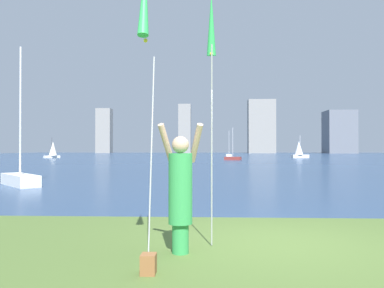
# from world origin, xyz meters

# --- Properties ---
(ground) EXTENTS (120.00, 138.00, 0.12)m
(ground) POSITION_xyz_m (0.00, 50.95, -0.06)
(ground) COLOR #4C662D
(person) EXTENTS (0.73, 0.54, 1.98)m
(person) POSITION_xyz_m (-1.61, -0.72, 0.98)
(person) COLOR green
(person) RESTS_ON ground
(kite_flag_left) EXTENTS (0.16, 1.19, 4.34)m
(kite_flag_left) POSITION_xyz_m (-2.09, -1.15, 3.63)
(kite_flag_left) COLOR #B2B2B7
(kite_flag_left) RESTS_ON ground
(kite_flag_right) EXTENTS (0.16, 0.90, 4.26)m
(kite_flag_right) POSITION_xyz_m (-1.13, -0.01, 3.60)
(kite_flag_right) COLOR #B2B2B7
(kite_flag_right) RESTS_ON ground
(bag) EXTENTS (0.19, 0.21, 0.25)m
(bag) POSITION_xyz_m (-1.95, -1.70, 0.13)
(bag) COLOR brown
(bag) RESTS_ON ground
(sailboat_1) EXTENTS (2.56, 2.67, 5.91)m
(sailboat_1) POSITION_xyz_m (-9.18, 9.39, 0.34)
(sailboat_1) COLOR white
(sailboat_1) RESTS_ON ground
(sailboat_3) EXTENTS (0.97, 1.75, 4.25)m
(sailboat_3) POSITION_xyz_m (2.03, 53.30, 0.34)
(sailboat_3) COLOR silver
(sailboat_3) RESTS_ON ground
(sailboat_5) EXTENTS (2.79, 1.56, 3.62)m
(sailboat_5) POSITION_xyz_m (13.12, 54.45, 1.25)
(sailboat_5) COLOR silver
(sailboat_5) RESTS_ON ground
(sailboat_6) EXTENTS (2.28, 1.52, 4.25)m
(sailboat_6) POSITION_xyz_m (2.02, 43.90, 0.26)
(sailboat_6) COLOR maroon
(sailboat_6) RESTS_ON ground
(sailboat_8) EXTENTS (2.16, 2.27, 3.26)m
(sailboat_8) POSITION_xyz_m (-25.87, 53.27, 1.30)
(sailboat_8) COLOR white
(sailboat_8) RESTS_ON ground
(skyline_tower_0) EXTENTS (4.41, 3.76, 13.48)m
(skyline_tower_0) POSITION_xyz_m (-32.84, 108.70, 6.74)
(skyline_tower_0) COLOR gray
(skyline_tower_0) RESTS_ON ground
(skyline_tower_1) EXTENTS (3.51, 4.31, 14.09)m
(skyline_tower_1) POSITION_xyz_m (-7.98, 103.98, 7.05)
(skyline_tower_1) COLOR gray
(skyline_tower_1) RESTS_ON ground
(skyline_tower_2) EXTENTS (7.90, 4.19, 15.70)m
(skyline_tower_2) POSITION_xyz_m (14.44, 106.82, 7.85)
(skyline_tower_2) COLOR gray
(skyline_tower_2) RESTS_ON ground
(skyline_tower_3) EXTENTS (7.89, 7.52, 12.16)m
(skyline_tower_3) POSITION_xyz_m (36.26, 104.63, 6.08)
(skyline_tower_3) COLOR slate
(skyline_tower_3) RESTS_ON ground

